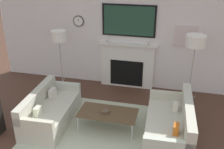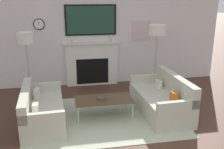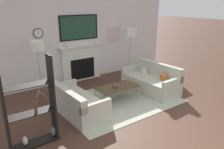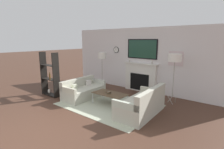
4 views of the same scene
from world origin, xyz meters
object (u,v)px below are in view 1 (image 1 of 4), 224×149
coffee_table (108,113)px  floor_lamp_left (59,37)px  decorative_bowl (105,111)px  couch_left (50,111)px  floor_lamp_right (196,42)px  couch_right (170,127)px

coffee_table → floor_lamp_left: bearing=138.6°
decorative_bowl → floor_lamp_left: (-1.60, 1.46, 1.04)m
coffee_table → floor_lamp_left: 2.46m
couch_left → floor_lamp_right: (2.91, 1.51, 1.32)m
couch_left → decorative_bowl: 1.23m
couch_left → floor_lamp_right: size_ratio=0.99×
coffee_table → floor_lamp_left: (-1.65, 1.46, 1.10)m
couch_left → couch_right: size_ratio=0.96×
couch_right → floor_lamp_right: 2.02m
couch_right → floor_lamp_right: bearing=76.3°
decorative_bowl → couch_right: bearing=-2.0°
decorative_bowl → floor_lamp_left: 2.40m
coffee_table → couch_left: bearing=-177.6°
floor_lamp_left → floor_lamp_right: (3.29, 0.00, 0.11)m
coffee_table → floor_lamp_left: floor_lamp_left is taller
coffee_table → floor_lamp_right: (1.64, 1.46, 1.21)m
coffee_table → floor_lamp_right: 2.50m
coffee_table → decorative_bowl: (-0.05, -0.00, 0.05)m
floor_lamp_left → couch_right: bearing=-27.3°
couch_right → decorative_bowl: couch_right is taller
floor_lamp_left → couch_left: bearing=-76.1°
floor_lamp_left → decorative_bowl: bearing=-42.5°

